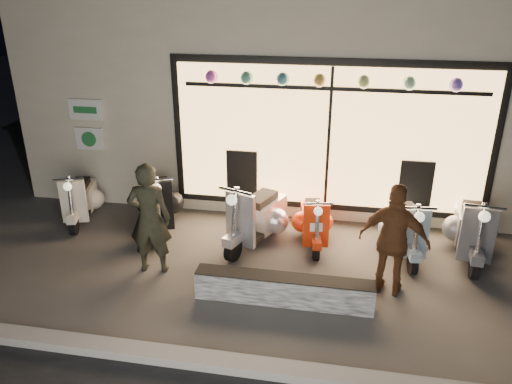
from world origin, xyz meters
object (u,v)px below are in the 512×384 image
(scooter_silver, at_px, (260,215))
(graffiti_barrier, at_px, (284,289))
(woman, at_px, (394,241))
(scooter_red, at_px, (313,220))
(man, at_px, (149,219))

(scooter_silver, bearing_deg, graffiti_barrier, -49.38)
(woman, bearing_deg, graffiti_barrier, 33.16)
(graffiti_barrier, distance_m, woman, 1.62)
(graffiti_barrier, distance_m, scooter_red, 1.87)
(scooter_silver, bearing_deg, man, -118.16)
(scooter_silver, height_order, woman, woman)
(man, xyz_separation_m, woman, (3.43, 0.04, -0.05))
(scooter_silver, distance_m, scooter_red, 0.89)
(scooter_red, xyz_separation_m, man, (-2.27, -1.37, 0.49))
(scooter_silver, xyz_separation_m, man, (-1.40, -1.23, 0.40))
(scooter_silver, relative_size, scooter_red, 1.21)
(graffiti_barrier, relative_size, scooter_silver, 1.55)
(scooter_silver, height_order, scooter_red, scooter_silver)
(woman, bearing_deg, scooter_red, -35.70)
(man, bearing_deg, scooter_silver, -145.36)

